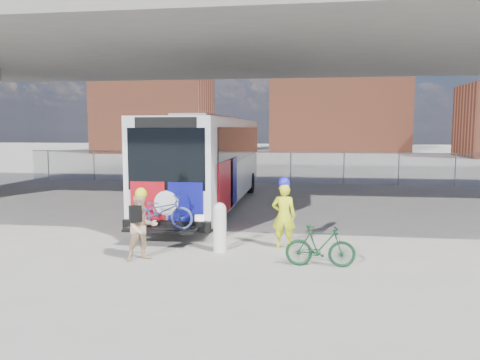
% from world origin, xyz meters
% --- Properties ---
extents(ground, '(160.00, 160.00, 0.00)m').
position_xyz_m(ground, '(0.00, 0.00, 0.00)').
color(ground, '#9E9991').
rests_on(ground, ground).
extents(bus, '(2.67, 12.97, 3.69)m').
position_xyz_m(bus, '(-2.00, 3.66, 2.11)').
color(bus, silver).
rests_on(bus, ground).
extents(overpass, '(40.00, 16.00, 7.95)m').
position_xyz_m(overpass, '(0.00, 4.00, 6.54)').
color(overpass, '#605E59').
rests_on(overpass, ground).
extents(chainlink_fence, '(30.00, 0.06, 30.00)m').
position_xyz_m(chainlink_fence, '(0.00, 12.00, 1.42)').
color(chainlink_fence, gray).
rests_on(chainlink_fence, ground).
extents(brick_buildings, '(54.00, 22.00, 12.00)m').
position_xyz_m(brick_buildings, '(1.23, 48.23, 5.42)').
color(brick_buildings, brown).
rests_on(brick_buildings, ground).
extents(smokestack, '(2.20, 2.20, 25.00)m').
position_xyz_m(smokestack, '(14.00, 55.00, 12.50)').
color(smokestack, brown).
rests_on(smokestack, ground).
extents(bollard, '(0.34, 0.34, 1.29)m').
position_xyz_m(bollard, '(-0.31, -3.27, 0.69)').
color(bollard, silver).
rests_on(bollard, ground).
extents(cyclist_hivis, '(0.64, 0.42, 1.92)m').
position_xyz_m(cyclist_hivis, '(1.32, -2.65, 0.92)').
color(cyclist_hivis, '#E6F519').
rests_on(cyclist_hivis, ground).
extents(cyclist_tan, '(1.00, 0.97, 1.78)m').
position_xyz_m(cyclist_tan, '(-2.03, -4.33, 0.84)').
color(cyclist_tan, '#D4AF88').
rests_on(cyclist_tan, ground).
extents(bike_parked, '(1.61, 0.46, 0.97)m').
position_xyz_m(bike_parked, '(2.24, -4.25, 0.48)').
color(bike_parked, '#123B20').
rests_on(bike_parked, ground).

